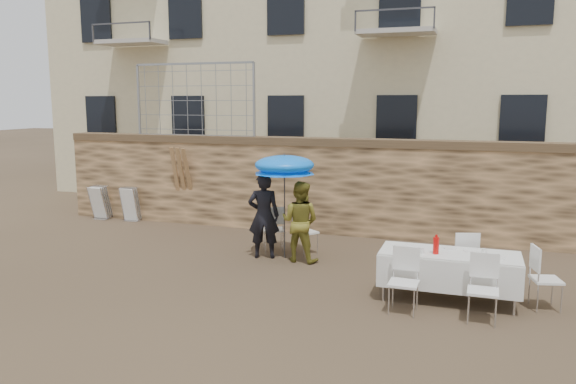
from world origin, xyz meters
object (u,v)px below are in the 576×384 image
(banquet_table, at_px, (450,255))
(chair_stack_left, at_px, (103,201))
(woman_dress, at_px, (300,221))
(soda_bottle, at_px, (436,246))
(couple_chair_right, at_px, (306,231))
(table_chair_back, at_px, (464,258))
(chair_stack_right, at_px, (132,203))
(table_chair_front_right, at_px, (483,289))
(couple_chair_left, at_px, (273,228))
(table_chair_front_left, at_px, (404,281))
(umbrella, at_px, (284,168))
(man_suit, at_px, (264,216))
(table_chair_side, at_px, (546,278))

(banquet_table, xyz_separation_m, chair_stack_left, (-9.00, 3.54, -0.27))
(woman_dress, relative_size, soda_bottle, 6.05)
(couple_chair_right, bearing_deg, table_chair_back, -161.58)
(soda_bottle, bearing_deg, chair_stack_right, 154.95)
(table_chair_back, xyz_separation_m, chair_stack_left, (-9.20, 2.74, -0.02))
(table_chair_front_right, bearing_deg, couple_chair_right, 143.26)
(soda_bottle, distance_m, table_chair_front_right, 1.02)
(chair_stack_right, bearing_deg, couple_chair_left, -19.87)
(banquet_table, xyz_separation_m, table_chair_front_right, (0.50, -0.75, -0.25))
(chair_stack_left, bearing_deg, table_chair_back, -16.60)
(couple_chair_right, relative_size, chair_stack_left, 1.04)
(table_chair_front_left, bearing_deg, chair_stack_right, 152.03)
(soda_bottle, relative_size, table_chair_front_left, 0.27)
(umbrella, height_order, chair_stack_right, umbrella)
(couple_chair_left, distance_m, table_chair_front_left, 4.02)
(umbrella, relative_size, chair_stack_right, 2.08)
(couple_chair_left, height_order, table_chair_front_left, same)
(woman_dress, bearing_deg, man_suit, 5.73)
(soda_bottle, relative_size, chair_stack_left, 0.28)
(couple_chair_left, xyz_separation_m, chair_stack_left, (-5.40, 1.63, -0.02))
(couple_chair_right, distance_m, chair_stack_left, 6.31)
(table_chair_front_left, relative_size, table_chair_front_right, 1.00)
(man_suit, bearing_deg, soda_bottle, 138.84)
(man_suit, xyz_separation_m, table_chair_front_right, (4.11, -2.12, -0.37))
(chair_stack_right, bearing_deg, table_chair_front_left, -29.78)
(umbrella, bearing_deg, table_chair_front_right, -30.90)
(man_suit, bearing_deg, table_chair_front_right, 135.58)
(couple_chair_left, relative_size, soda_bottle, 3.69)
(woman_dress, bearing_deg, couple_chair_left, -30.53)
(couple_chair_left, height_order, couple_chair_right, same)
(woman_dress, bearing_deg, table_chair_front_right, 153.47)
(table_chair_back, distance_m, table_chair_side, 1.39)
(couple_chair_right, height_order, table_chair_front_right, same)
(soda_bottle, xyz_separation_m, table_chair_side, (1.60, 0.25, -0.43))
(soda_bottle, bearing_deg, couple_chair_left, 148.73)
(table_chair_front_right, bearing_deg, chair_stack_left, 157.02)
(soda_bottle, distance_m, chair_stack_right, 8.74)
(couple_chair_left, bearing_deg, chair_stack_left, -42.74)
(couple_chair_right, relative_size, chair_stack_right, 1.04)
(table_chair_front_right, bearing_deg, table_chair_back, 102.29)
(table_chair_side, xyz_separation_m, chair_stack_right, (-9.50, 3.44, -0.02))
(woman_dress, bearing_deg, table_chair_back, 175.20)
(soda_bottle, xyz_separation_m, chair_stack_left, (-8.80, 3.69, -0.45))
(soda_bottle, height_order, table_chair_back, soda_bottle)
(chair_stack_right, bearing_deg, couple_chair_right, -17.37)
(umbrella, xyz_separation_m, chair_stack_right, (-4.90, 2.08, -1.34))
(table_chair_side, height_order, chair_stack_left, table_chair_side)
(banquet_table, relative_size, soda_bottle, 8.08)
(banquet_table, height_order, chair_stack_right, chair_stack_right)
(table_chair_back, bearing_deg, woman_dress, -27.32)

